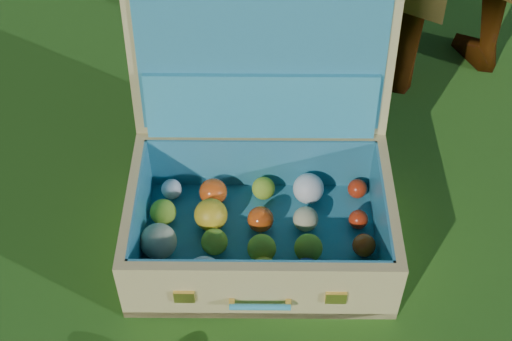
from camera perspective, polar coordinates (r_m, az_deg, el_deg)
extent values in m
plane|color=#215114|center=(1.76, 6.99, -9.77)|extent=(60.00, 60.00, 0.00)
cube|color=tan|center=(1.83, 0.34, -5.84)|extent=(0.69, 0.51, 0.02)
cube|color=tan|center=(1.64, 0.33, -9.65)|extent=(0.64, 0.11, 0.19)
cube|color=tan|center=(1.89, 0.38, 0.58)|extent=(0.64, 0.11, 0.19)
cube|color=tan|center=(1.79, -9.63, -4.05)|extent=(0.07, 0.38, 0.19)
cube|color=tan|center=(1.79, 10.34, -4.16)|extent=(0.07, 0.38, 0.19)
cube|color=teal|center=(1.81, 0.35, -5.55)|extent=(0.64, 0.46, 0.01)
cube|color=teal|center=(1.64, 0.33, -8.99)|extent=(0.59, 0.09, 0.17)
cube|color=teal|center=(1.88, 0.38, 0.50)|extent=(0.59, 0.09, 0.17)
cube|color=teal|center=(1.78, -9.20, -3.81)|extent=(0.06, 0.38, 0.17)
cube|color=teal|center=(1.78, 9.91, -3.92)|extent=(0.06, 0.38, 0.17)
cube|color=tan|center=(1.73, 0.43, 9.04)|extent=(0.65, 0.18, 0.43)
cube|color=teal|center=(1.72, 0.43, 8.68)|extent=(0.60, 0.14, 0.38)
cube|color=teal|center=(1.77, 0.41, 5.17)|extent=(0.57, 0.12, 0.18)
cube|color=#F2C659|center=(1.64, -5.76, -10.03)|extent=(0.05, 0.01, 0.04)
cube|color=#F2C659|center=(1.64, 6.41, -10.10)|extent=(0.05, 0.01, 0.04)
cylinder|color=teal|center=(1.64, 0.32, -10.87)|extent=(0.14, 0.03, 0.01)
cube|color=#F2C659|center=(1.64, -1.95, -10.59)|extent=(0.02, 0.02, 0.01)
cube|color=#F2C659|center=(1.64, 2.60, -10.62)|extent=(0.02, 0.02, 0.01)
sphere|color=navy|center=(1.73, -8.09, -8.22)|extent=(0.06, 0.06, 0.06)
sphere|color=white|center=(1.69, -4.18, -8.43)|extent=(0.09, 0.09, 0.09)
sphere|color=gold|center=(1.71, 0.62, -8.10)|extent=(0.07, 0.07, 0.07)
sphere|color=navy|center=(1.70, 4.08, -8.34)|extent=(0.08, 0.08, 0.08)
sphere|color=#AAD032|center=(1.72, 8.94, -8.42)|extent=(0.07, 0.07, 0.07)
sphere|color=beige|center=(1.77, -7.81, -5.64)|extent=(0.09, 0.09, 0.09)
sphere|color=#AAD032|center=(1.77, -3.35, -5.71)|extent=(0.07, 0.07, 0.07)
sphere|color=#AAD032|center=(1.75, 0.46, -6.25)|extent=(0.07, 0.07, 0.07)
sphere|color=#AAD032|center=(1.76, 4.21, -6.19)|extent=(0.07, 0.07, 0.07)
sphere|color=#D54912|center=(1.78, 8.64, -5.94)|extent=(0.06, 0.06, 0.06)
sphere|color=#AAD032|center=(1.84, -7.44, -3.32)|extent=(0.07, 0.07, 0.07)
sphere|color=gold|center=(1.81, -3.63, -3.56)|extent=(0.08, 0.08, 0.08)
sphere|color=#D54912|center=(1.81, 0.37, -3.93)|extent=(0.07, 0.07, 0.07)
sphere|color=beige|center=(1.82, 3.99, -3.89)|extent=(0.06, 0.06, 0.06)
sphere|color=red|center=(1.84, 8.19, -3.89)|extent=(0.05, 0.05, 0.05)
sphere|color=white|center=(1.90, -6.77, -1.49)|extent=(0.05, 0.05, 0.05)
sphere|color=#D54912|center=(1.87, -3.45, -1.73)|extent=(0.07, 0.07, 0.07)
sphere|color=#AAD032|center=(1.88, 0.60, -1.43)|extent=(0.06, 0.06, 0.06)
sphere|color=white|center=(1.87, 4.21, -1.45)|extent=(0.08, 0.08, 0.08)
sphere|color=red|center=(1.91, 8.11, -1.45)|extent=(0.05, 0.05, 0.05)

